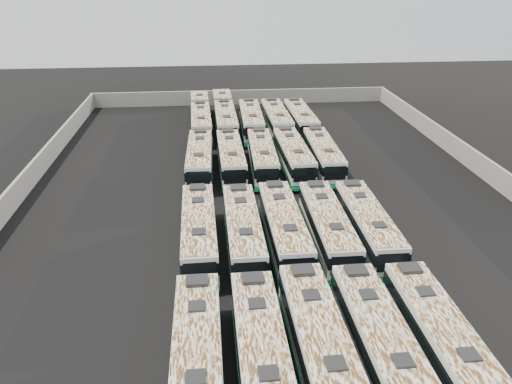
{
  "coord_description": "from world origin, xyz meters",
  "views": [
    {
      "loc": [
        -4.89,
        -39.69,
        19.51
      ],
      "look_at": [
        -1.14,
        -0.37,
        1.6
      ],
      "focal_mm": 35.0,
      "sensor_mm": 36.0,
      "label": 1
    }
  ],
  "objects_px": {
    "bus_back_center": "(251,121)",
    "bus_back_far_right": "(301,120)",
    "bus_front_center": "(321,349)",
    "bus_front_right": "(381,347)",
    "bus_midfront_left": "(243,232)",
    "bus_midfront_right": "(327,227)",
    "bus_front_far_right": "(441,342)",
    "bus_midfront_far_left": "(199,232)",
    "bus_midfront_center": "(284,228)",
    "bus_midback_right": "(293,156)",
    "bus_midback_far_left": "(200,159)",
    "bus_midback_left": "(231,158)",
    "bus_back_right": "(277,120)",
    "bus_midfront_far_right": "(367,226)",
    "bus_back_left": "(225,115)",
    "bus_back_far_left": "(201,116)",
    "bus_midback_center": "(262,157)",
    "bus_front_far_left": "(198,361)",
    "bus_midback_far_right": "(323,155)",
    "bus_front_left": "(262,358)"
  },
  "relations": [
    {
      "from": "bus_midfront_left",
      "to": "bus_midfront_right",
      "type": "xyz_separation_m",
      "value": [
        6.35,
        0.11,
        0.0
      ]
    },
    {
      "from": "bus_midfront_left",
      "to": "bus_back_center",
      "type": "bearing_deg",
      "value": 83.35
    },
    {
      "from": "bus_midfront_left",
      "to": "bus_back_right",
      "type": "height_order",
      "value": "bus_back_right"
    },
    {
      "from": "bus_front_far_right",
      "to": "bus_back_right",
      "type": "bearing_deg",
      "value": 94.09
    },
    {
      "from": "bus_midfront_far_right",
      "to": "bus_midback_far_left",
      "type": "height_order",
      "value": "bus_midback_far_left"
    },
    {
      "from": "bus_back_left",
      "to": "bus_front_far_right",
      "type": "bearing_deg",
      "value": -78.43
    },
    {
      "from": "bus_front_far_left",
      "to": "bus_front_right",
      "type": "height_order",
      "value": "bus_front_right"
    },
    {
      "from": "bus_back_center",
      "to": "bus_back_left",
      "type": "bearing_deg",
      "value": 137.06
    },
    {
      "from": "bus_midfront_right",
      "to": "bus_back_left",
      "type": "height_order",
      "value": "bus_back_left"
    },
    {
      "from": "bus_midfront_far_right",
      "to": "bus_back_far_right",
      "type": "height_order",
      "value": "bus_back_far_right"
    },
    {
      "from": "bus_midfront_far_left",
      "to": "bus_midfront_right",
      "type": "xyz_separation_m",
      "value": [
        9.58,
        -0.15,
        -0.02
      ]
    },
    {
      "from": "bus_midfront_far_left",
      "to": "bus_back_center",
      "type": "distance_m",
      "value": 28.92
    },
    {
      "from": "bus_front_far_right",
      "to": "bus_back_left",
      "type": "height_order",
      "value": "bus_back_left"
    },
    {
      "from": "bus_front_center",
      "to": "bus_midback_far_left",
      "type": "height_order",
      "value": "bus_front_center"
    },
    {
      "from": "bus_midfront_right",
      "to": "bus_back_right",
      "type": "distance_m",
      "value": 28.36
    },
    {
      "from": "bus_midback_right",
      "to": "bus_back_far_right",
      "type": "xyz_separation_m",
      "value": [
        3.1,
        13.05,
        0.0
      ]
    },
    {
      "from": "bus_front_far_left",
      "to": "bus_back_far_left",
      "type": "bearing_deg",
      "value": 89.93
    },
    {
      "from": "bus_midback_center",
      "to": "bus_back_right",
      "type": "distance_m",
      "value": 13.26
    },
    {
      "from": "bus_back_left",
      "to": "bus_front_right",
      "type": "bearing_deg",
      "value": -82.51
    },
    {
      "from": "bus_midfront_left",
      "to": "bus_midfront_far_right",
      "type": "relative_size",
      "value": 1.01
    },
    {
      "from": "bus_back_center",
      "to": "bus_midfront_far_left",
      "type": "bearing_deg",
      "value": -101.56
    },
    {
      "from": "bus_back_left",
      "to": "bus_midback_left",
      "type": "bearing_deg",
      "value": -90.55
    },
    {
      "from": "bus_midfront_left",
      "to": "bus_midfront_right",
      "type": "relative_size",
      "value": 1.0
    },
    {
      "from": "bus_front_right",
      "to": "bus_front_far_right",
      "type": "relative_size",
      "value": 1.02
    },
    {
      "from": "bus_front_left",
      "to": "bus_midback_right",
      "type": "xyz_separation_m",
      "value": [
        6.29,
        28.55,
        0.01
      ]
    },
    {
      "from": "bus_midback_left",
      "to": "bus_midback_far_right",
      "type": "distance_m",
      "value": 9.57
    },
    {
      "from": "bus_front_right",
      "to": "bus_midfront_left",
      "type": "relative_size",
      "value": 1.01
    },
    {
      "from": "bus_back_left",
      "to": "bus_back_far_right",
      "type": "height_order",
      "value": "bus_back_left"
    },
    {
      "from": "bus_midfront_center",
      "to": "bus_midfront_far_left",
      "type": "bearing_deg",
      "value": 178.64
    },
    {
      "from": "bus_front_far_right",
      "to": "bus_front_far_left",
      "type": "bearing_deg",
      "value": -179.3
    },
    {
      "from": "bus_back_center",
      "to": "bus_back_far_right",
      "type": "bearing_deg",
      "value": 1.76
    },
    {
      "from": "bus_midfront_center",
      "to": "bus_midfront_left",
      "type": "bearing_deg",
      "value": -177.1
    },
    {
      "from": "bus_front_far_right",
      "to": "bus_midback_center",
      "type": "relative_size",
      "value": 1.0
    },
    {
      "from": "bus_front_left",
      "to": "bus_front_center",
      "type": "relative_size",
      "value": 0.97
    },
    {
      "from": "bus_midfront_far_left",
      "to": "bus_midback_right",
      "type": "xyz_separation_m",
      "value": [
        9.53,
        15.26,
        0.0
      ]
    },
    {
      "from": "bus_front_right",
      "to": "bus_back_far_left",
      "type": "bearing_deg",
      "value": 101.41
    },
    {
      "from": "bus_front_left",
      "to": "bus_back_far_right",
      "type": "distance_m",
      "value": 42.64
    },
    {
      "from": "bus_midback_far_left",
      "to": "bus_midback_right",
      "type": "height_order",
      "value": "bus_midback_right"
    },
    {
      "from": "bus_midback_far_right",
      "to": "bus_back_far_right",
      "type": "distance_m",
      "value": 12.96
    },
    {
      "from": "bus_midfront_far_left",
      "to": "bus_midfront_left",
      "type": "bearing_deg",
      "value": -5.83
    },
    {
      "from": "bus_midfront_far_left",
      "to": "bus_midback_far_left",
      "type": "xyz_separation_m",
      "value": [
        -0.06,
        15.27,
        -0.0
      ]
    },
    {
      "from": "bus_midfront_far_left",
      "to": "bus_midfront_far_right",
      "type": "height_order",
      "value": "bus_midfront_far_left"
    },
    {
      "from": "bus_front_center",
      "to": "bus_front_right",
      "type": "height_order",
      "value": "bus_front_center"
    },
    {
      "from": "bus_midfront_left",
      "to": "bus_back_left",
      "type": "relative_size",
      "value": 0.63
    },
    {
      "from": "bus_midback_center",
      "to": "bus_midback_right",
      "type": "height_order",
      "value": "bus_midback_right"
    },
    {
      "from": "bus_back_far_left",
      "to": "bus_back_center",
      "type": "xyz_separation_m",
      "value": [
        6.37,
        -3.05,
        0.08
      ]
    },
    {
      "from": "bus_midfront_left",
      "to": "bus_midback_left",
      "type": "distance_m",
      "value": 15.62
    },
    {
      "from": "bus_front_far_left",
      "to": "bus_back_far_right",
      "type": "height_order",
      "value": "bus_back_far_right"
    },
    {
      "from": "bus_front_center",
      "to": "bus_midback_center",
      "type": "distance_m",
      "value": 28.34
    },
    {
      "from": "bus_front_far_right",
      "to": "bus_midfront_far_left",
      "type": "bearing_deg",
      "value": 134.01
    }
  ]
}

